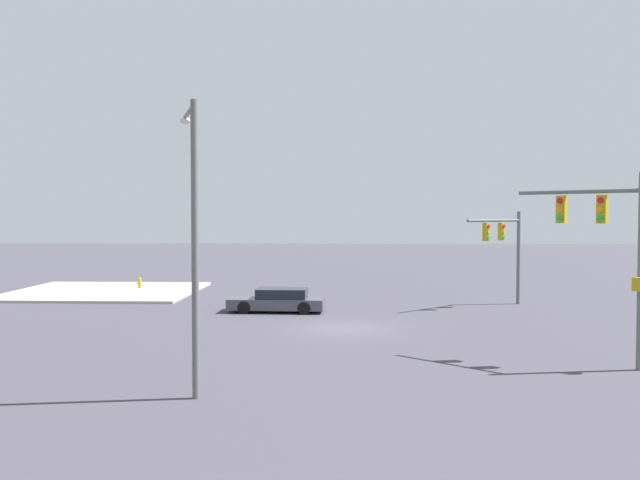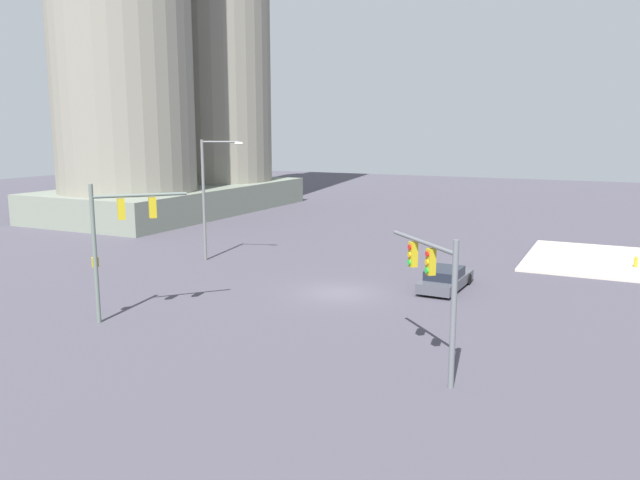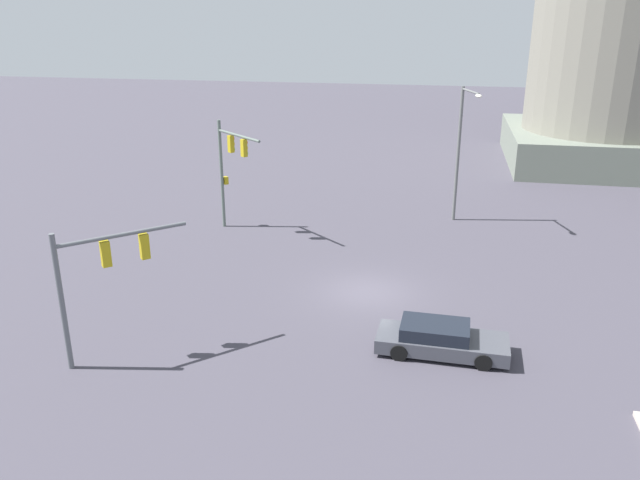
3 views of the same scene
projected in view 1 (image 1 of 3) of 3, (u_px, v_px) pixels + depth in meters
The scene contains 7 objects.
ground_plane at pixel (342, 328), 30.34m from camera, with size 173.47×173.47×0.00m, color #44404B.
sidewalk_corner at pixel (105, 291), 44.10m from camera, with size 11.47×10.79×0.15m, color #B7AB9F.
traffic_signal_near_corner at pixel (505, 241), 37.52m from camera, with size 3.56×3.45×5.17m.
traffic_signal_opposite_side at pixel (610, 238), 22.70m from camera, with size 3.32×3.20×6.38m.
streetlamp_curved_arm at pixel (194, 224), 18.94m from camera, with size 1.14×2.79×8.11m.
sedan_car_approaching at pixel (278, 301), 35.43m from camera, with size 4.96×2.10×1.21m.
fire_hydrant_on_curb at pixel (140, 283), 45.41m from camera, with size 0.33×0.22×0.71m.
Camera 1 is at (-0.20, 30.19, 5.03)m, focal length 38.68 mm.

